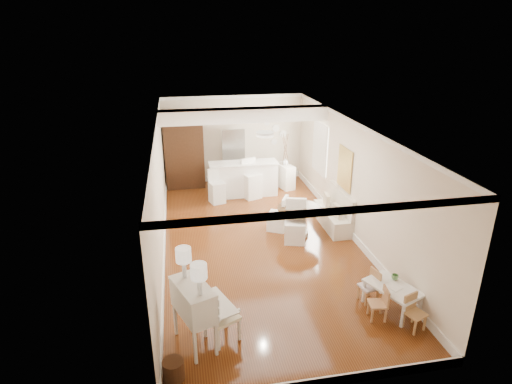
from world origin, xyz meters
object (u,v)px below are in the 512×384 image
object	(u,v)px
slip_chair_far	(277,213)
kids_table	(392,298)
wicker_basket	(174,370)
kids_chair_c	(415,313)
gustavian_armchair	(222,316)
slip_chair_near	(295,222)
fridge	(244,156)
secretary_bureau	(194,315)
breakfast_counter	(243,179)
bar_stool_left	(217,187)
dining_table	(299,221)
kids_chair_a	(378,303)
kids_chair_b	(369,286)
bar_stool_right	(251,179)
sideboard	(285,176)
pantry_cabinet	(184,152)

from	to	relation	value
slip_chair_far	kids_table	bearing A→B (deg)	47.02
wicker_basket	kids_chair_c	xyz separation A→B (m)	(4.02, 0.37, 0.16)
gustavian_armchair	slip_chair_near	size ratio (longest dim) A/B	0.88
kids_table	fridge	bearing A→B (deg)	102.17
gustavian_armchair	secretary_bureau	bearing A→B (deg)	71.58
breakfast_counter	bar_stool_left	distance (m)	0.97
kids_chair_c	breakfast_counter	bearing A→B (deg)	85.73
dining_table	breakfast_counter	distance (m)	3.03
kids_chair_a	dining_table	distance (m)	3.42
wicker_basket	kids_chair_b	distance (m)	3.80
breakfast_counter	fridge	distance (m)	1.14
kids_chair_b	bar_stool_right	bearing A→B (deg)	-178.72
dining_table	slip_chair_far	distance (m)	0.59
breakfast_counter	sideboard	distance (m)	1.46
kids_chair_a	dining_table	size ratio (longest dim) A/B	0.58
wicker_basket	dining_table	world-z (taller)	dining_table
fridge	kids_chair_b	bearing A→B (deg)	-79.74
kids_table	kids_chair_a	bearing A→B (deg)	-152.59
wicker_basket	bar_stool_right	world-z (taller)	bar_stool_right
kids_chair_a	kids_chair_c	bearing A→B (deg)	60.74
wicker_basket	fridge	world-z (taller)	fridge
gustavian_armchair	breakfast_counter	distance (m)	6.44
dining_table	bar_stool_left	xyz separation A→B (m)	(-1.77, 2.42, 0.13)
fridge	bar_stool_left	bearing A→B (deg)	-124.73
breakfast_counter	bar_stool_right	size ratio (longest dim) A/B	1.74
kids_chair_c	bar_stool_left	xyz separation A→B (m)	(-2.72, 6.19, 0.17)
kids_chair_a	bar_stool_right	world-z (taller)	bar_stool_right
kids_chair_a	slip_chair_far	xyz separation A→B (m)	(-0.91, 3.76, 0.14)
kids_table	fridge	size ratio (longest dim) A/B	0.54
sideboard	kids_chair_c	bearing A→B (deg)	-101.24
kids_chair_a	kids_chair_b	xyz separation A→B (m)	(0.06, 0.51, 0.01)
wicker_basket	slip_chair_near	distance (m)	4.80
kids_chair_c	fridge	size ratio (longest dim) A/B	0.35
slip_chair_near	secretary_bureau	bearing A→B (deg)	-112.39
kids_chair_c	bar_stool_right	world-z (taller)	bar_stool_right
slip_chair_far	sideboard	distance (m)	3.08
bar_stool_left	bar_stool_right	xyz separation A→B (m)	(1.05, 0.21, 0.10)
slip_chair_far	breakfast_counter	distance (m)	2.56
gustavian_armchair	kids_chair_b	distance (m)	2.84
sideboard	gustavian_armchair	bearing A→B (deg)	-127.37
gustavian_armchair	bar_stool_right	size ratio (longest dim) A/B	0.76
wicker_basket	bar_stool_right	xyz separation A→B (m)	(2.35, 6.77, 0.43)
secretary_bureau	kids_chair_b	distance (m)	3.29
kids_chair_c	kids_chair_a	bearing A→B (deg)	122.71
kids_chair_a	dining_table	xyz separation A→B (m)	(-0.46, 3.39, 0.05)
pantry_cabinet	slip_chair_near	bearing A→B (deg)	-60.46
bar_stool_left	bar_stool_right	world-z (taller)	bar_stool_right
slip_chair_near	sideboard	world-z (taller)	slip_chair_near
breakfast_counter	sideboard	size ratio (longest dim) A/B	2.62
gustavian_armchair	kids_table	world-z (taller)	gustavian_armchair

